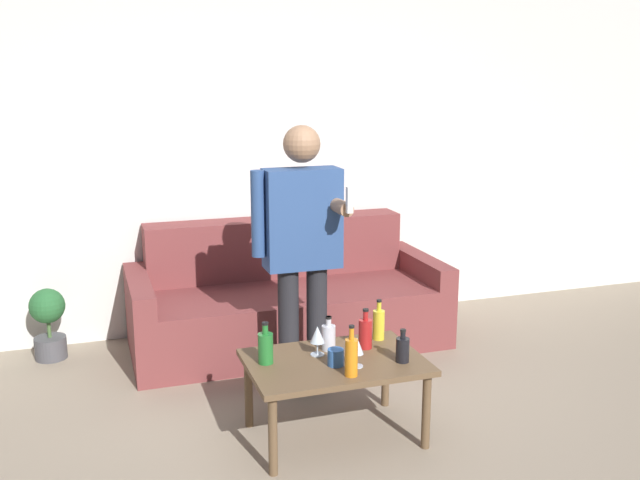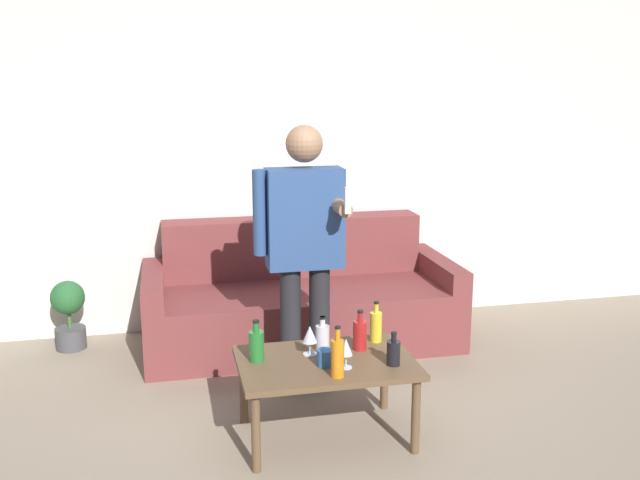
{
  "view_description": "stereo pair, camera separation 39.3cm",
  "coord_description": "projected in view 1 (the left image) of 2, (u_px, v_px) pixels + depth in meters",
  "views": [
    {
      "loc": [
        -1.22,
        -2.73,
        1.83
      ],
      "look_at": [
        -0.01,
        0.91,
        0.95
      ],
      "focal_mm": 40.0,
      "sensor_mm": 36.0,
      "label": 1
    },
    {
      "loc": [
        -0.84,
        -2.83,
        1.83
      ],
      "look_at": [
        -0.01,
        0.91,
        0.95
      ],
      "focal_mm": 40.0,
      "sensor_mm": 36.0,
      "label": 2
    }
  ],
  "objects": [
    {
      "name": "person_standing_front",
      "position": [
        302.0,
        241.0,
        4.06
      ],
      "size": [
        0.51,
        0.42,
        1.57
      ],
      "color": "#232328",
      "rests_on": "ground_plane"
    },
    {
      "name": "bottle_clear",
      "position": [
        365.0,
        333.0,
        3.76
      ],
      "size": [
        0.07,
        0.07,
        0.22
      ],
      "color": "#B21E1E",
      "rests_on": "coffee_table"
    },
    {
      "name": "bottle_orange",
      "position": [
        379.0,
        324.0,
        3.88
      ],
      "size": [
        0.06,
        0.06,
        0.23
      ],
      "color": "yellow",
      "rests_on": "coffee_table"
    },
    {
      "name": "wall_back",
      "position": [
        259.0,
        145.0,
        5.15
      ],
      "size": [
        8.0,
        0.06,
        2.7
      ],
      "color": "silver",
      "rests_on": "ground_plane"
    },
    {
      "name": "bottle_dark",
      "position": [
        351.0,
        356.0,
        3.4
      ],
      "size": [
        0.06,
        0.06,
        0.26
      ],
      "color": "orange",
      "rests_on": "coffee_table"
    },
    {
      "name": "ground_plane",
      "position": [
        383.0,
        480.0,
        3.31
      ],
      "size": [
        16.0,
        16.0,
        0.0
      ],
      "primitive_type": "plane",
      "color": "gray"
    },
    {
      "name": "bottle_yellow",
      "position": [
        403.0,
        349.0,
        3.58
      ],
      "size": [
        0.07,
        0.07,
        0.17
      ],
      "color": "black",
      "rests_on": "coffee_table"
    },
    {
      "name": "couch",
      "position": [
        286.0,
        301.0,
        4.99
      ],
      "size": [
        2.14,
        0.91,
        0.84
      ],
      "color": "brown",
      "rests_on": "ground_plane"
    },
    {
      "name": "coffee_table",
      "position": [
        335.0,
        369.0,
        3.63
      ],
      "size": [
        0.89,
        0.61,
        0.43
      ],
      "color": "brown",
      "rests_on": "ground_plane"
    },
    {
      "name": "wine_glass_far",
      "position": [
        357.0,
        347.0,
        3.51
      ],
      "size": [
        0.06,
        0.06,
        0.15
      ],
      "color": "silver",
      "rests_on": "coffee_table"
    },
    {
      "name": "wine_glass_near",
      "position": [
        317.0,
        335.0,
        3.66
      ],
      "size": [
        0.08,
        0.08,
        0.16
      ],
      "color": "silver",
      "rests_on": "coffee_table"
    },
    {
      "name": "cup_on_table",
      "position": [
        336.0,
        357.0,
        3.54
      ],
      "size": [
        0.08,
        0.08,
        0.09
      ],
      "color": "#3366B2",
      "rests_on": "coffee_table"
    },
    {
      "name": "bottle_red",
      "position": [
        329.0,
        337.0,
        3.73
      ],
      "size": [
        0.07,
        0.07,
        0.18
      ],
      "color": "silver",
      "rests_on": "coffee_table"
    },
    {
      "name": "potted_plant",
      "position": [
        48.0,
        320.0,
        4.69
      ],
      "size": [
        0.23,
        0.23,
        0.48
      ],
      "color": "#4C4C51",
      "rests_on": "ground_plane"
    },
    {
      "name": "bottle_green",
      "position": [
        266.0,
        347.0,
        3.56
      ],
      "size": [
        0.08,
        0.08,
        0.22
      ],
      "color": "#23752D",
      "rests_on": "coffee_table"
    }
  ]
}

